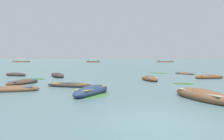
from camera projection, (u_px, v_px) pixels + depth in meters
name	position (u px, v px, depth m)	size (l,w,h in m)	color
ground_plane	(96.00, 59.00, 1501.94)	(6000.00, 6000.00, 0.00)	slate
mountain_1	(40.00, 31.00, 1842.45)	(1530.42, 1530.42, 467.10)	slate
mountain_2	(138.00, 42.00, 1783.77)	(747.84, 747.84, 279.28)	#56665B
rowboat_0	(16.00, 75.00, 30.22)	(3.68, 2.68, 0.55)	#2D2826
rowboat_1	(209.00, 77.00, 26.16)	(3.87, 1.68, 0.59)	brown
rowboat_2	(150.00, 79.00, 24.00)	(1.55, 3.95, 0.61)	brown
rowboat_5	(57.00, 75.00, 28.60)	(2.89, 4.72, 0.65)	#2D2826
rowboat_7	(91.00, 91.00, 14.55)	(3.04, 4.09, 0.75)	navy
rowboat_8	(23.00, 82.00, 20.60)	(2.82, 3.78, 0.53)	#4C3323
rowboat_9	(185.00, 73.00, 33.27)	(2.77, 3.09, 0.40)	brown
rowboat_10	(70.00, 85.00, 18.52)	(4.24, 2.21, 0.46)	#2D2826
rowboat_12	(203.00, 96.00, 12.67)	(2.53, 4.72, 0.78)	brown
rowboat_13	(13.00, 89.00, 15.93)	(3.77, 1.53, 0.55)	brown
ferry_0	(93.00, 62.00, 133.97)	(8.05, 3.91, 2.54)	brown
ferry_1	(165.00, 62.00, 138.64)	(11.32, 7.78, 2.54)	brown
ferry_2	(21.00, 62.00, 140.07)	(11.52, 7.40, 2.54)	brown
weed_patch_0	(183.00, 84.00, 20.73)	(1.42, 1.99, 0.14)	#2D5628
weed_patch_1	(94.00, 96.00, 14.06)	(2.40, 1.50, 0.14)	#38662D
weed_patch_4	(188.00, 74.00, 33.54)	(2.92, 1.39, 0.14)	#2D5628
weed_patch_5	(158.00, 73.00, 35.51)	(3.21, 1.68, 0.14)	#2D5628
weed_patch_6	(33.00, 79.00, 25.14)	(2.80, 2.33, 0.14)	#2D5628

